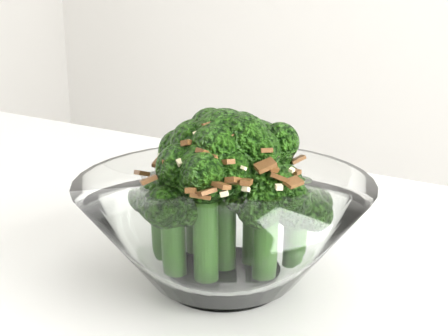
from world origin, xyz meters
The scene contains 2 objects.
table centered at (-0.09, 0.05, 0.68)m, with size 1.22×0.83×0.75m.
broccoli_dish centered at (0.12, 0.08, 0.81)m, with size 0.24×0.24×0.15m.
Camera 1 is at (0.36, -0.32, 0.99)m, focal length 50.00 mm.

